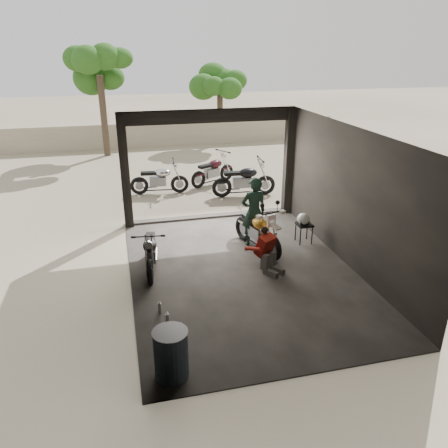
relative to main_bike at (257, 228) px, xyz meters
name	(u,v)px	position (x,y,z in m)	size (l,w,h in m)	color
ground	(242,272)	(-0.69, -1.06, -0.59)	(80.00, 80.00, 0.00)	#7A6D56
garage	(236,212)	(-0.69, -0.51, 0.68)	(7.00, 7.13, 3.20)	#2D2B28
boundary_wall	(167,134)	(-0.69, 12.94, 0.01)	(18.00, 0.30, 1.20)	gray
tree_left	(99,65)	(-3.69, 11.44, 3.39)	(2.20, 2.20, 5.60)	#382B1E
tree_right	(220,72)	(2.11, 12.94, 2.96)	(2.20, 2.20, 5.00)	#382B1E
main_bike	(257,228)	(0.00, 0.00, 0.00)	(0.73, 1.78, 1.19)	beige
left_bike	(150,249)	(-2.69, -0.47, -0.05)	(0.66, 1.60, 1.08)	black
outside_bike_a	(159,177)	(-1.90, 5.12, 0.00)	(0.72, 1.75, 1.18)	black
outside_bike_b	(213,169)	(0.13, 5.76, 0.00)	(0.73, 1.77, 1.20)	#380D15
outside_bike_c	(244,178)	(0.86, 4.17, 0.05)	(0.79, 1.92, 1.30)	black
rider	(254,212)	(-0.01, 0.30, 0.31)	(0.66, 0.43, 1.82)	black
mechanic	(269,252)	(-0.11, -1.20, -0.08)	(0.53, 0.72, 1.04)	#A52516
stool	(304,227)	(1.31, 0.10, -0.13)	(0.39, 0.39, 0.54)	black
helmet	(303,219)	(1.25, 0.07, 0.10)	(0.33, 0.34, 0.31)	silver
oil_drum	(171,355)	(-2.69, -4.06, -0.18)	(0.53, 0.53, 0.83)	#3F566B
sign_post	(314,163)	(2.71, 2.77, 0.80)	(0.70, 0.08, 2.10)	black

